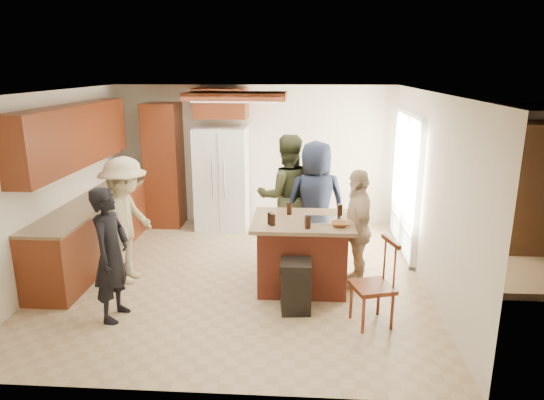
# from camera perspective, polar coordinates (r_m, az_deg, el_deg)

# --- Properties ---
(room_shell) EXTENTS (8.00, 5.20, 5.00)m
(room_shell) POSITION_cam_1_polar(r_m,az_deg,el_deg) (8.76, 27.15, 0.91)
(room_shell) COLOR tan
(room_shell) RESTS_ON ground
(person_front_left) EXTENTS (0.46, 0.60, 1.55)m
(person_front_left) POSITION_cam_1_polar(r_m,az_deg,el_deg) (5.75, -18.40, -6.09)
(person_front_left) COLOR black
(person_front_left) RESTS_ON ground
(person_behind_left) EXTENTS (1.00, 0.72, 1.86)m
(person_behind_left) POSITION_cam_1_polar(r_m,az_deg,el_deg) (7.26, 1.76, 0.45)
(person_behind_left) COLOR #343921
(person_behind_left) RESTS_ON ground
(person_behind_right) EXTENTS (0.98, 0.74, 1.81)m
(person_behind_right) POSITION_cam_1_polar(r_m,az_deg,el_deg) (7.05, 5.14, -0.30)
(person_behind_right) COLOR #192032
(person_behind_right) RESTS_ON ground
(person_side_right) EXTENTS (0.55, 0.96, 1.57)m
(person_side_right) POSITION_cam_1_polar(r_m,az_deg,el_deg) (6.38, 9.97, -3.30)
(person_side_right) COLOR tan
(person_side_right) RESTS_ON ground
(person_counter) EXTENTS (0.69, 1.17, 1.69)m
(person_counter) POSITION_cam_1_polar(r_m,az_deg,el_deg) (6.67, -16.80, -2.33)
(person_counter) COLOR tan
(person_counter) RESTS_ON ground
(left_cabinetry) EXTENTS (0.64, 3.00, 2.30)m
(left_cabinetry) POSITION_cam_1_polar(r_m,az_deg,el_deg) (7.50, -21.00, 0.08)
(left_cabinetry) COLOR maroon
(left_cabinetry) RESTS_ON ground
(back_wall_units) EXTENTS (1.80, 0.60, 2.45)m
(back_wall_units) POSITION_cam_1_polar(r_m,az_deg,el_deg) (8.76, -10.98, 5.78)
(back_wall_units) COLOR maroon
(back_wall_units) RESTS_ON ground
(refrigerator) EXTENTS (0.90, 0.76, 1.80)m
(refrigerator) POSITION_cam_1_polar(r_m,az_deg,el_deg) (8.61, -5.89, 2.56)
(refrigerator) COLOR white
(refrigerator) RESTS_ON ground
(kitchen_island) EXTENTS (1.28, 1.03, 0.93)m
(kitchen_island) POSITION_cam_1_polar(r_m,az_deg,el_deg) (6.34, 3.57, -6.20)
(kitchen_island) COLOR #9A3D27
(kitchen_island) RESTS_ON ground
(island_items) EXTENTS (1.00, 0.63, 0.15)m
(island_items) POSITION_cam_1_polar(r_m,az_deg,el_deg) (6.06, 5.27, -2.28)
(island_items) COLOR silver
(island_items) RESTS_ON kitchen_island
(trash_bin) EXTENTS (0.37, 0.37, 0.63)m
(trash_bin) POSITION_cam_1_polar(r_m,az_deg,el_deg) (5.78, 2.79, -10.07)
(trash_bin) COLOR black
(trash_bin) RESTS_ON ground
(spindle_chair) EXTENTS (0.53, 0.53, 0.99)m
(spindle_chair) POSITION_cam_1_polar(r_m,az_deg,el_deg) (5.57, 11.92, -9.94)
(spindle_chair) COLOR maroon
(spindle_chair) RESTS_ON ground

